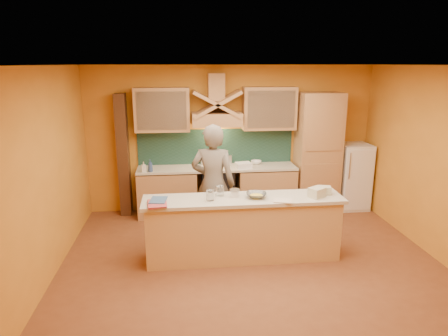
{
  "coord_description": "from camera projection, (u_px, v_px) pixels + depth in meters",
  "views": [
    {
      "loc": [
        -0.98,
        -5.09,
        2.82
      ],
      "look_at": [
        -0.32,
        0.9,
        1.24
      ],
      "focal_mm": 32.0,
      "sensor_mm": 36.0,
      "label": 1
    }
  ],
  "objects": [
    {
      "name": "floor",
      "position": [
        253.0,
        267.0,
        5.71
      ],
      "size": [
        5.5,
        5.0,
        0.01
      ],
      "primitive_type": "cube",
      "color": "brown",
      "rests_on": "ground"
    },
    {
      "name": "ceiling",
      "position": [
        257.0,
        65.0,
        5.0
      ],
      "size": [
        5.5,
        5.0,
        0.01
      ],
      "primitive_type": "cube",
      "color": "white",
      "rests_on": "wall_back"
    },
    {
      "name": "wall_back",
      "position": [
        231.0,
        139.0,
        7.76
      ],
      "size": [
        5.5,
        0.02,
        2.8
      ],
      "primitive_type": "cube",
      "color": "orange",
      "rests_on": "floor"
    },
    {
      "name": "wall_front",
      "position": [
        317.0,
        262.0,
        2.95
      ],
      "size": [
        5.5,
        0.02,
        2.8
      ],
      "primitive_type": "cube",
      "color": "orange",
      "rests_on": "floor"
    },
    {
      "name": "wall_left",
      "position": [
        42.0,
        179.0,
        5.06
      ],
      "size": [
        0.02,
        5.0,
        2.8
      ],
      "primitive_type": "cube",
      "color": "orange",
      "rests_on": "floor"
    },
    {
      "name": "wall_right",
      "position": [
        446.0,
        167.0,
        5.65
      ],
      "size": [
        0.02,
        5.0,
        2.8
      ],
      "primitive_type": "cube",
      "color": "orange",
      "rests_on": "floor"
    },
    {
      "name": "base_cabinet_left",
      "position": [
        168.0,
        193.0,
        7.58
      ],
      "size": [
        1.1,
        0.6,
        0.86
      ],
      "primitive_type": "cube",
      "color": "tan",
      "rests_on": "floor"
    },
    {
      "name": "base_cabinet_right",
      "position": [
        266.0,
        190.0,
        7.79
      ],
      "size": [
        1.1,
        0.6,
        0.86
      ],
      "primitive_type": "cube",
      "color": "tan",
      "rests_on": "floor"
    },
    {
      "name": "counter_top",
      "position": [
        217.0,
        168.0,
        7.57
      ],
      "size": [
        3.0,
        0.62,
        0.04
      ],
      "primitive_type": "cube",
      "color": "beige",
      "rests_on": "base_cabinet_left"
    },
    {
      "name": "stove",
      "position": [
        217.0,
        190.0,
        7.68
      ],
      "size": [
        0.6,
        0.58,
        0.9
      ],
      "primitive_type": "cube",
      "color": "black",
      "rests_on": "floor"
    },
    {
      "name": "backsplash",
      "position": [
        216.0,
        147.0,
        7.75
      ],
      "size": [
        3.0,
        0.03,
        0.7
      ],
      "primitive_type": "cube",
      "color": "#193730",
      "rests_on": "wall_back"
    },
    {
      "name": "range_hood",
      "position": [
        217.0,
        119.0,
        7.38
      ],
      "size": [
        0.92,
        0.5,
        0.24
      ],
      "primitive_type": "cube",
      "color": "tan",
      "rests_on": "wall_back"
    },
    {
      "name": "hood_chimney",
      "position": [
        216.0,
        87.0,
        7.33
      ],
      "size": [
        0.3,
        0.3,
        0.5
      ],
      "primitive_type": "cube",
      "color": "tan",
      "rests_on": "wall_back"
    },
    {
      "name": "upper_cabinet_left",
      "position": [
        162.0,
        110.0,
        7.3
      ],
      "size": [
        1.0,
        0.35,
        0.8
      ],
      "primitive_type": "cube",
      "color": "tan",
      "rests_on": "wall_back"
    },
    {
      "name": "upper_cabinet_right",
      "position": [
        269.0,
        108.0,
        7.51
      ],
      "size": [
        1.0,
        0.35,
        0.8
      ],
      "primitive_type": "cube",
      "color": "tan",
      "rests_on": "wall_back"
    },
    {
      "name": "pantry_column",
      "position": [
        317.0,
        153.0,
        7.71
      ],
      "size": [
        0.8,
        0.6,
        2.3
      ],
      "primitive_type": "cube",
      "color": "tan",
      "rests_on": "floor"
    },
    {
      "name": "fridge",
      "position": [
        352.0,
        176.0,
        7.92
      ],
      "size": [
        0.58,
        0.6,
        1.3
      ],
      "primitive_type": "cube",
      "color": "white",
      "rests_on": "floor"
    },
    {
      "name": "trim_column_left",
      "position": [
        123.0,
        156.0,
        7.46
      ],
      "size": [
        0.2,
        0.3,
        2.3
      ],
      "primitive_type": "cube",
      "color": "#472816",
      "rests_on": "floor"
    },
    {
      "name": "island_body",
      "position": [
        243.0,
        230.0,
        5.88
      ],
      "size": [
        2.8,
        0.55,
        0.88
      ],
      "primitive_type": "cube",
      "color": "tan",
      "rests_on": "floor"
    },
    {
      "name": "island_top",
      "position": [
        243.0,
        199.0,
        5.76
      ],
      "size": [
        2.9,
        0.62,
        0.05
      ],
      "primitive_type": "cube",
      "color": "beige",
      "rests_on": "island_body"
    },
    {
      "name": "person",
      "position": [
        213.0,
        184.0,
        6.32
      ],
      "size": [
        0.8,
        0.63,
        1.93
      ],
      "primitive_type": "imported",
      "rotation": [
        0.0,
        0.0,
        2.88
      ],
      "color": "#70665B",
      "rests_on": "floor"
    },
    {
      "name": "pot_large",
      "position": [
        212.0,
        164.0,
        7.53
      ],
      "size": [
        0.23,
        0.23,
        0.15
      ],
      "primitive_type": "cylinder",
      "rotation": [
        0.0,
        0.0,
        -0.0
      ],
      "color": "#AFB0B6",
      "rests_on": "stove"
    },
    {
      "name": "pot_small",
      "position": [
        224.0,
        164.0,
        7.63
      ],
      "size": [
        0.24,
        0.24,
        0.12
      ],
      "primitive_type": "cylinder",
      "rotation": [
        0.0,
        0.0,
        0.34
      ],
      "color": "silver",
      "rests_on": "stove"
    },
    {
      "name": "soap_bottle_a",
      "position": [
        144.0,
        167.0,
        7.2
      ],
      "size": [
        0.1,
        0.1,
        0.18
      ],
      "primitive_type": "imported",
      "rotation": [
        0.0,
        0.0,
        0.22
      ],
      "color": "silver",
      "rests_on": "counter_top"
    },
    {
      "name": "soap_bottle_b",
      "position": [
        150.0,
        166.0,
        7.19
      ],
      "size": [
        0.1,
        0.1,
        0.23
      ],
      "primitive_type": "imported",
      "rotation": [
        0.0,
        0.0,
        0.13
      ],
      "color": "#2F4882",
      "rests_on": "counter_top"
    },
    {
      "name": "bowl_back",
      "position": [
        256.0,
        162.0,
        7.78
      ],
      "size": [
        0.25,
        0.25,
        0.06
      ],
      "primitive_type": "imported",
      "rotation": [
        0.0,
        0.0,
        -0.26
      ],
      "color": "white",
      "rests_on": "counter_top"
    },
    {
      "name": "dish_rack",
      "position": [
        243.0,
        165.0,
        7.47
      ],
      "size": [
        0.31,
        0.26,
        0.1
      ],
      "primitive_type": "cube",
      "rotation": [
        0.0,
        0.0,
        0.16
      ],
      "color": "white",
      "rests_on": "counter_top"
    },
    {
      "name": "book_lower",
      "position": [
        147.0,
        205.0,
        5.42
      ],
      "size": [
        0.29,
        0.37,
        0.03
      ],
      "primitive_type": "imported",
      "rotation": [
        0.0,
        0.0,
        0.08
      ],
      "color": "#B13F44",
      "rests_on": "island_top"
    },
    {
      "name": "book_upper",
      "position": [
        150.0,
        200.0,
        5.54
      ],
      "size": [
        0.26,
        0.33,
        0.02
      ],
      "primitive_type": "imported",
      "rotation": [
        0.0,
        0.0,
        -0.13
      ],
      "color": "#3A587F",
      "rests_on": "island_top"
    },
    {
      "name": "jar_large",
      "position": [
        220.0,
        191.0,
        5.83
      ],
      "size": [
        0.16,
        0.16,
        0.14
      ],
      "primitive_type": "cylinder",
      "rotation": [
        0.0,
        0.0,
        -0.44
      ],
      "color": "white",
      "rests_on": "island_top"
    },
    {
      "name": "jar_small",
      "position": [
        210.0,
        195.0,
        5.62
      ],
      "size": [
        0.12,
        0.12,
        0.15
      ],
      "primitive_type": "cylinder",
      "rotation": [
        0.0,
        0.0,
        -0.18
      ],
      "color": "silver",
      "rests_on": "island_top"
    },
    {
      "name": "kitchen_scale",
      "position": [
        235.0,
        194.0,
        5.79
      ],
      "size": [
        0.13,
        0.13,
        0.09
      ],
      "primitive_type": "cube",
      "rotation": [
        0.0,
        0.0,
        -0.25
      ],
      "color": "white",
      "rests_on": "island_top"
    },
    {
      "name": "mixing_bowl",
      "position": [
        256.0,
        195.0,
        5.75
      ],
      "size": [
        0.34,
        0.34,
        0.07
      ],
      "primitive_type": "imported",
      "rotation": [
        0.0,
        0.0,
        -0.18
      ],
      "color": "silver",
      "rests_on": "island_top"
    },
    {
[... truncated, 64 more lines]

